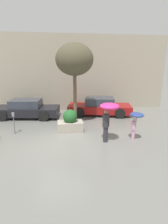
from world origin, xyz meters
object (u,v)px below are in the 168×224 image
Objects in this scene: planter_box at (70,122)px; person_adult at (108,112)px; parked_car_near at (27,109)px; parked_car_far at (99,107)px; street_tree at (75,60)px; person_child at (136,119)px; parking_meter at (14,119)px.

person_adult is (1.71, -1.76, 0.98)m from planter_box.
planter_box is at bearing 167.12° from person_adult.
parked_car_far is (5.33, 0.01, 0.00)m from parked_car_near.
street_tree reaches higher than parked_car_near.
parked_car_near is (-6.05, 4.81, -0.51)m from person_child.
parked_car_near is at bearing 166.71° from person_adult.
person_child is at bearing -120.62° from parked_car_near.
person_adult is 0.40× the size of street_tree.
person_adult is 1.47m from person_child.
parked_car_far is at bearing 52.24° from planter_box.
planter_box is 0.73× the size of person_adult.
street_tree is at bearing -108.60° from parked_car_near.
street_tree reaches higher than parked_car_far.
parked_car_near is 0.95× the size of street_tree.
street_tree reaches higher than person_child.
person_adult is 0.42× the size of parked_car_near.
person_child is 0.29× the size of street_tree.
parked_car_far is at bearing 40.10° from street_tree.
person_child reaches higher than parked_car_near.
planter_box is at bearing 175.27° from person_child.
person_child is at bearing -49.25° from street_tree.
person_child is (3.12, -1.72, 0.59)m from planter_box.
street_tree reaches higher than parking_meter.
parked_car_far is 6.29m from parking_meter.
person_child is 1.20× the size of parking_meter.
street_tree is at bearing 154.83° from person_child.
person_child reaches higher than planter_box.
parked_car_far is 0.99× the size of street_tree.
person_adult reaches higher than parked_car_near.
parking_meter is at bearing -157.33° from street_tree.
parked_car_far is (0.69, 4.86, -0.90)m from person_adult.
street_tree is at bearing 142.44° from parked_car_far.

